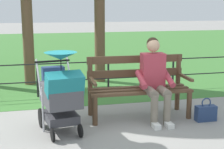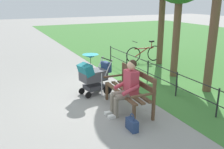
{
  "view_description": "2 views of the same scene",
  "coord_description": "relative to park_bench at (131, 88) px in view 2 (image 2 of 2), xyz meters",
  "views": [
    {
      "loc": [
        0.75,
        4.89,
        1.77
      ],
      "look_at": [
        -0.4,
        -0.01,
        0.72
      ],
      "focal_mm": 53.91,
      "sensor_mm": 36.0,
      "label": 1
    },
    {
      "loc": [
        -5.75,
        2.7,
        2.58
      ],
      "look_at": [
        -0.38,
        0.16,
        0.77
      ],
      "focal_mm": 40.12,
      "sensor_mm": 36.0,
      "label": 2
    }
  ],
  "objects": [
    {
      "name": "stroller",
      "position": [
        1.27,
        0.47,
        0.07
      ],
      "size": [
        0.63,
        0.95,
        1.15
      ],
      "color": "black",
      "rests_on": "ground"
    },
    {
      "name": "ground_plane",
      "position": [
        0.85,
        0.12,
        -0.53
      ],
      "size": [
        60.0,
        60.0,
        0.0
      ],
      "primitive_type": "plane",
      "color": "gray"
    },
    {
      "name": "bicycle",
      "position": [
        3.89,
        -2.84,
        -0.16
      ],
      "size": [
        0.44,
        1.66,
        0.89
      ],
      "color": "black",
      "rests_on": "ground"
    },
    {
      "name": "park_fence",
      "position": [
        0.85,
        -1.51,
        -0.11
      ],
      "size": [
        7.09,
        0.04,
        0.7
      ],
      "color": "black",
      "rests_on": "ground"
    },
    {
      "name": "handbag",
      "position": [
        -0.95,
        0.5,
        -0.4
      ],
      "size": [
        0.32,
        0.14,
        0.37
      ],
      "color": "navy",
      "rests_on": "ground"
    },
    {
      "name": "park_bench",
      "position": [
        0.0,
        0.0,
        0.0
      ],
      "size": [
        1.61,
        0.64,
        0.96
      ],
      "color": "brown",
      "rests_on": "ground"
    },
    {
      "name": "person_on_bench",
      "position": [
        -0.2,
        0.22,
        0.15
      ],
      "size": [
        0.54,
        0.74,
        1.28
      ],
      "color": "slate",
      "rests_on": "ground"
    }
  ]
}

